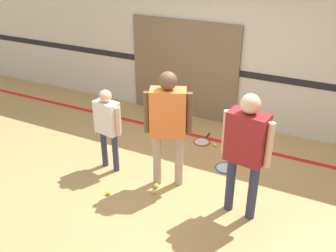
% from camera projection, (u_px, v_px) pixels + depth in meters
% --- Properties ---
extents(ground_plane, '(16.00, 16.00, 0.00)m').
position_uv_depth(ground_plane, '(171.00, 182.00, 5.55)').
color(ground_plane, tan).
extents(wall_back, '(16.00, 0.07, 3.20)m').
position_uv_depth(wall_back, '(229.00, 40.00, 6.65)').
color(wall_back, beige).
rests_on(wall_back, ground_plane).
extents(wall_panel, '(2.19, 0.05, 1.89)m').
position_uv_depth(wall_panel, '(184.00, 69.00, 7.23)').
color(wall_panel, '#756047').
rests_on(wall_panel, ground_plane).
extents(floor_stripe, '(14.40, 0.10, 0.01)m').
position_uv_depth(floor_stripe, '(208.00, 138.00, 6.73)').
color(floor_stripe, red).
rests_on(floor_stripe, ground_plane).
extents(person_instructor, '(0.61, 0.43, 1.72)m').
position_uv_depth(person_instructor, '(168.00, 118.00, 5.04)').
color(person_instructor, tan).
rests_on(person_instructor, ground_plane).
extents(person_student_left, '(0.49, 0.26, 1.31)m').
position_uv_depth(person_student_left, '(107.00, 122.00, 5.52)').
color(person_student_left, '#2D334C').
rests_on(person_student_left, ground_plane).
extents(person_student_right, '(0.63, 0.32, 1.68)m').
position_uv_depth(person_student_right, '(246.00, 144.00, 4.47)').
color(person_student_right, '#2D334C').
rests_on(person_student_right, ground_plane).
extents(racket_spare_on_floor, '(0.30, 0.51, 0.03)m').
position_uv_depth(racket_spare_on_floor, '(202.00, 141.00, 6.61)').
color(racket_spare_on_floor, red).
rests_on(racket_spare_on_floor, ground_plane).
extents(racket_second_spare, '(0.44, 0.54, 0.03)m').
position_uv_depth(racket_second_spare, '(225.00, 168.00, 5.85)').
color(racket_second_spare, blue).
rests_on(racket_second_spare, ground_plane).
extents(tennis_ball_near_instructor, '(0.07, 0.07, 0.07)m').
position_uv_depth(tennis_ball_near_instructor, '(154.00, 192.00, 5.29)').
color(tennis_ball_near_instructor, '#CCE038').
rests_on(tennis_ball_near_instructor, ground_plane).
extents(tennis_ball_by_spare_racket, '(0.07, 0.07, 0.07)m').
position_uv_depth(tennis_ball_by_spare_racket, '(215.00, 145.00, 6.46)').
color(tennis_ball_by_spare_racket, '#CCE038').
rests_on(tennis_ball_by_spare_racket, ground_plane).
extents(tennis_ball_stray_left, '(0.07, 0.07, 0.07)m').
position_uv_depth(tennis_ball_stray_left, '(108.00, 193.00, 5.26)').
color(tennis_ball_stray_left, '#CCE038').
rests_on(tennis_ball_stray_left, ground_plane).
extents(tennis_ball_stray_right, '(0.07, 0.07, 0.07)m').
position_uv_depth(tennis_ball_stray_right, '(156.00, 186.00, 5.41)').
color(tennis_ball_stray_right, '#CCE038').
rests_on(tennis_ball_stray_right, ground_plane).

